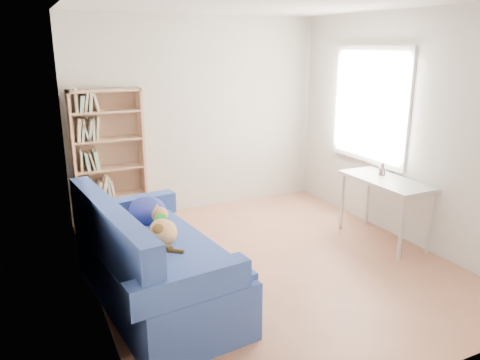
% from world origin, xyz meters
% --- Properties ---
extents(ground, '(4.00, 4.00, 0.00)m').
position_xyz_m(ground, '(0.00, 0.00, 0.00)').
color(ground, '#A7664B').
rests_on(ground, ground).
extents(room_shell, '(3.54, 4.04, 2.62)m').
position_xyz_m(room_shell, '(0.10, 0.03, 1.64)').
color(room_shell, silver).
rests_on(room_shell, ground).
extents(sofa, '(1.14, 2.05, 0.97)m').
position_xyz_m(sofa, '(-1.31, -0.21, 0.37)').
color(sofa, navy).
rests_on(sofa, ground).
extents(bookshelf, '(0.86, 0.27, 1.71)m').
position_xyz_m(bookshelf, '(-1.25, 1.85, 0.79)').
color(bookshelf, tan).
rests_on(bookshelf, ground).
extents(desk, '(0.50, 1.10, 0.75)m').
position_xyz_m(desk, '(1.48, -0.04, 0.67)').
color(desk, silver).
rests_on(desk, ground).
extents(pen_cup, '(0.08, 0.08, 0.15)m').
position_xyz_m(pen_cup, '(1.56, 0.11, 0.81)').
color(pen_cup, white).
rests_on(pen_cup, desk).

